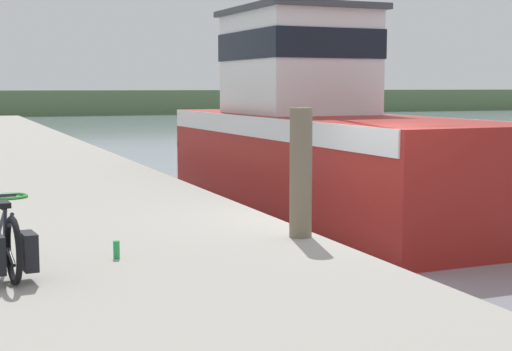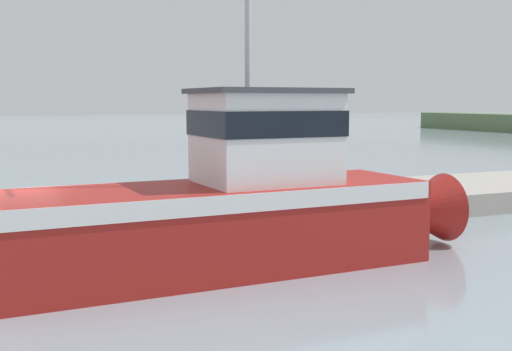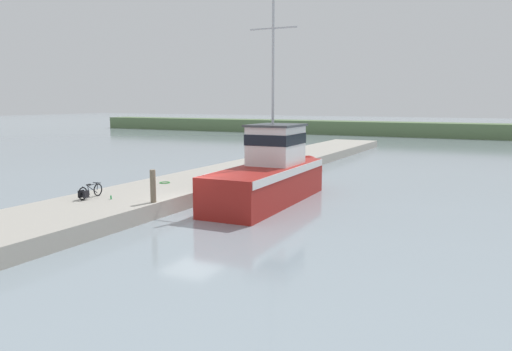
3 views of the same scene
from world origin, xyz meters
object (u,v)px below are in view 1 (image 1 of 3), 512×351
(mooring_post, at_px, (301,173))
(water_bottle_by_bike, at_px, (117,250))
(fishing_boat_main, at_px, (310,135))
(bicycle_touring, at_px, (6,242))

(mooring_post, height_order, water_bottle_by_bike, mooring_post)
(fishing_boat_main, height_order, mooring_post, fishing_boat_main)
(mooring_post, bearing_deg, water_bottle_by_bike, -170.94)
(fishing_boat_main, distance_m, bicycle_touring, 9.33)
(fishing_boat_main, bearing_deg, mooring_post, -118.26)
(water_bottle_by_bike, bearing_deg, fishing_boat_main, 50.91)
(fishing_boat_main, relative_size, mooring_post, 7.70)
(bicycle_touring, height_order, water_bottle_by_bike, bicycle_touring)
(bicycle_touring, bearing_deg, water_bottle_by_bike, 11.85)
(fishing_boat_main, xyz_separation_m, bicycle_touring, (-6.35, -6.82, -0.45))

